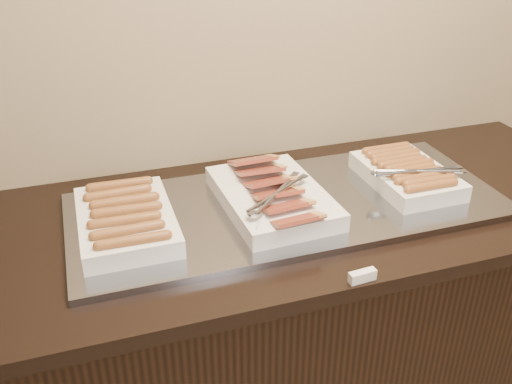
# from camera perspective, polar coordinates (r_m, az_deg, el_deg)

# --- Properties ---
(counter) EXTENTS (2.06, 0.76, 0.90)m
(counter) POSITION_cam_1_polar(r_m,az_deg,el_deg) (1.86, 2.29, -13.78)
(counter) COLOR black
(counter) RESTS_ON ground
(warming_tray) EXTENTS (1.20, 0.50, 0.02)m
(warming_tray) POSITION_cam_1_polar(r_m,az_deg,el_deg) (1.60, 3.25, -1.38)
(warming_tray) COLOR gray
(warming_tray) RESTS_ON counter
(dish_left) EXTENTS (0.24, 0.35, 0.07)m
(dish_left) POSITION_cam_1_polar(r_m,az_deg,el_deg) (1.49, -12.88, -2.69)
(dish_left) COLOR silver
(dish_left) RESTS_ON warming_tray
(dish_center) EXTENTS (0.28, 0.42, 0.09)m
(dish_center) POSITION_cam_1_polar(r_m,az_deg,el_deg) (1.56, 1.65, -0.41)
(dish_center) COLOR silver
(dish_center) RESTS_ON warming_tray
(dish_right) EXTENTS (0.27, 0.32, 0.08)m
(dish_right) POSITION_cam_1_polar(r_m,az_deg,el_deg) (1.73, 14.89, 1.82)
(dish_right) COLOR silver
(dish_right) RESTS_ON warming_tray
(label_holder) EXTENTS (0.07, 0.02, 0.03)m
(label_holder) POSITION_cam_1_polar(r_m,az_deg,el_deg) (1.34, 10.58, -8.27)
(label_holder) COLOR silver
(label_holder) RESTS_ON counter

